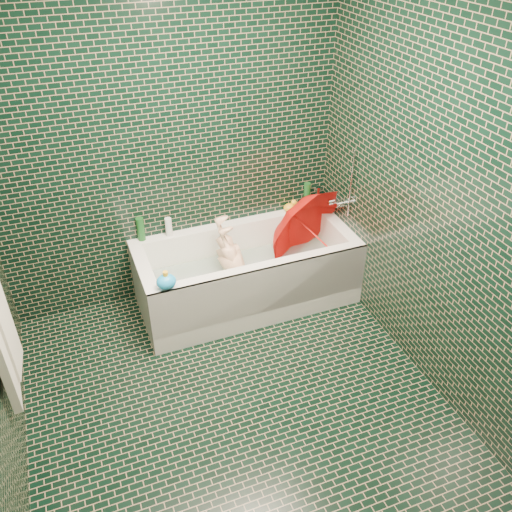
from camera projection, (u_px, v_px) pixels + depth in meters
name	position (u px, v px, depth m)	size (l,w,h in m)	color
floor	(238.00, 406.00, 3.55)	(2.80, 2.80, 0.00)	black
wall_back	(169.00, 148.00, 3.92)	(2.80, 2.80, 0.00)	black
wall_front	(376.00, 467.00, 1.77)	(2.80, 2.80, 0.00)	black
wall_right	(438.00, 203.00, 3.24)	(2.80, 2.80, 0.00)	black
bathtub	(247.00, 279.00, 4.34)	(1.70, 0.75, 0.55)	white
bath_mat	(247.00, 284.00, 4.38)	(1.35, 0.47, 0.01)	green
water	(246.00, 269.00, 4.30)	(1.48, 0.53, 0.00)	silver
faucet	(343.00, 199.00, 4.28)	(0.18, 0.19, 0.55)	silver
child	(238.00, 273.00, 4.25)	(0.34, 0.23, 0.94)	beige
umbrella	(315.00, 235.00, 4.28)	(0.69, 0.69, 0.61)	red
soap_bottle_a	(312.00, 207.00, 4.63)	(0.10, 0.11, 0.27)	white
soap_bottle_b	(321.00, 207.00, 4.63)	(0.08, 0.09, 0.19)	#512079
soap_bottle_c	(312.00, 207.00, 4.64)	(0.14, 0.14, 0.17)	#14491B
bottle_right_tall	(307.00, 196.00, 4.53)	(0.06, 0.06, 0.24)	#14491B
bottle_right_pump	(318.00, 197.00, 4.60)	(0.05, 0.05, 0.18)	silver
bottle_left_tall	(141.00, 229.00, 4.15)	(0.06, 0.06, 0.19)	#14491B
bottle_left_short	(169.00, 227.00, 4.21)	(0.05, 0.05, 0.15)	white
rubber_duck	(290.00, 207.00, 4.54)	(0.13, 0.10, 0.10)	yellow
bath_toy	(166.00, 281.00, 3.66)	(0.17, 0.15, 0.14)	#1B9BF7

